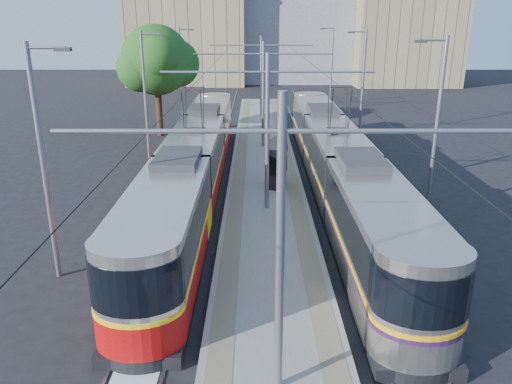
{
  "coord_description": "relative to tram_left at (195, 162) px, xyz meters",
  "views": [
    {
      "loc": [
        -0.53,
        -13.77,
        8.59
      ],
      "look_at": [
        -0.5,
        6.48,
        1.6
      ],
      "focal_mm": 35.0,
      "sensor_mm": 36.0,
      "label": 1
    }
  ],
  "objects": [
    {
      "name": "street_lamps",
      "position": [
        3.6,
        10.16,
        2.47
      ],
      "size": [
        15.18,
        38.22,
        8.0
      ],
      "color": "gray",
      "rests_on": "ground"
    },
    {
      "name": "track_arrow",
      "position": [
        0.0,
        -13.84,
        -1.7
      ],
      "size": [
        1.2,
        5.0,
        0.01
      ],
      "primitive_type": "cube",
      "color": "silver",
      "rests_on": "ground"
    },
    {
      "name": "tactile_strip_right",
      "position": [
        5.05,
        6.16,
        -1.4
      ],
      "size": [
        0.7,
        50.0,
        0.01
      ],
      "primitive_type": "cube",
      "color": "gray",
      "rests_on": "platform"
    },
    {
      "name": "platform",
      "position": [
        3.6,
        6.16,
        -1.56
      ],
      "size": [
        4.0,
        50.0,
        0.3
      ],
      "primitive_type": "cube",
      "color": "gray",
      "rests_on": "ground"
    },
    {
      "name": "building_left",
      "position": [
        -6.4,
        49.16,
        4.87
      ],
      "size": [
        16.32,
        12.24,
        13.14
      ],
      "color": "#978A66",
      "rests_on": "ground"
    },
    {
      "name": "tactile_strip_left",
      "position": [
        2.15,
        6.16,
        -1.4
      ],
      "size": [
        0.7,
        50.0,
        0.01
      ],
      "primitive_type": "cube",
      "color": "gray",
      "rests_on": "platform"
    },
    {
      "name": "tram_left",
      "position": [
        0.0,
        0.0,
        0.0
      ],
      "size": [
        2.43,
        28.24,
        5.5
      ],
      "color": "black",
      "rests_on": "ground"
    },
    {
      "name": "building_right",
      "position": [
        23.6,
        47.16,
        4.19
      ],
      "size": [
        14.28,
        10.2,
        11.79
      ],
      "color": "#978A66",
      "rests_on": "ground"
    },
    {
      "name": "tree",
      "position": [
        -4.03,
        14.18,
        3.95
      ],
      "size": [
        5.76,
        5.32,
        8.36
      ],
      "color": "#382314",
      "rests_on": "ground"
    },
    {
      "name": "catenary",
      "position": [
        3.6,
        3.32,
        2.81
      ],
      "size": [
        9.2,
        70.0,
        7.0
      ],
      "color": "gray",
      "rests_on": "platform"
    },
    {
      "name": "rails",
      "position": [
        3.6,
        6.16,
        -1.69
      ],
      "size": [
        8.71,
        70.0,
        0.03
      ],
      "color": "gray",
      "rests_on": "ground"
    },
    {
      "name": "ground",
      "position": [
        3.6,
        -10.84,
        -1.71
      ],
      "size": [
        160.0,
        160.0,
        0.0
      ],
      "primitive_type": "plane",
      "color": "black",
      "rests_on": "ground"
    },
    {
      "name": "building_centre",
      "position": [
        9.6,
        53.16,
        5.26
      ],
      "size": [
        18.36,
        14.28,
        13.93
      ],
      "color": "gray",
      "rests_on": "ground"
    },
    {
      "name": "shelter",
      "position": [
        4.22,
        0.16,
        -0.05
      ],
      "size": [
        1.06,
        1.34,
        2.6
      ],
      "rotation": [
        0.0,
        0.0,
        -0.33
      ],
      "color": "black",
      "rests_on": "platform"
    },
    {
      "name": "tram_right",
      "position": [
        7.2,
        -0.01,
        0.15
      ],
      "size": [
        2.43,
        29.22,
        5.5
      ],
      "color": "black",
      "rests_on": "ground"
    }
  ]
}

